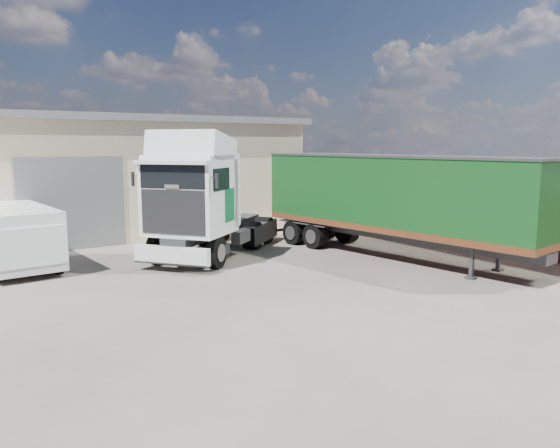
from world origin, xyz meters
TOP-DOWN VIEW (x-y plane):
  - ground at (0.00, 0.00)m, footprint 120.00×120.00m
  - brick_boundary_wall at (11.50, 6.00)m, footprint 0.35×26.00m
  - tractor_unit at (1.39, 5.65)m, footprint 6.83×6.13m
  - box_trailer at (7.28, 2.10)m, footprint 3.76×11.34m
  - panel_van at (-4.42, 7.66)m, footprint 2.37×5.13m

SIDE VIEW (x-z plane):
  - ground at x=0.00m, z-range 0.00..0.00m
  - panel_van at x=-4.42m, z-range 0.03..2.08m
  - brick_boundary_wall at x=11.50m, z-range 0.00..2.50m
  - tractor_unit at x=1.39m, z-range -0.36..4.20m
  - box_trailer at x=7.28m, z-range 0.41..4.11m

